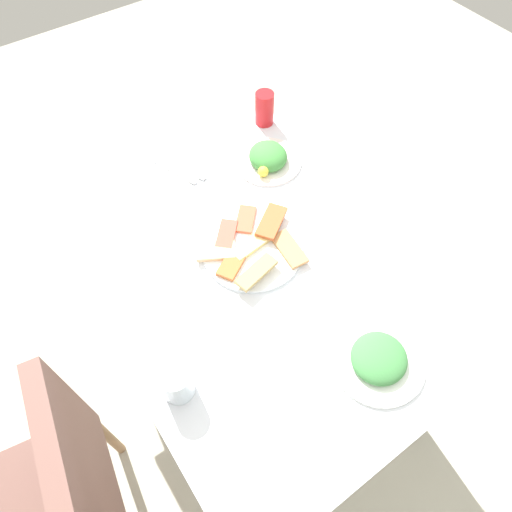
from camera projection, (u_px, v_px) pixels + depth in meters
The scene contains 11 objects.
ground_plane at pixel (258, 368), 1.96m from camera, with size 6.00×6.00×0.00m, color #BBB7A5.
dining_table at pixel (258, 285), 1.39m from camera, with size 1.17×0.89×0.77m.
dining_chair at pixel (59, 495), 1.25m from camera, with size 0.48×0.49×0.88m.
pide_platter at pixel (251, 247), 1.36m from camera, with size 0.30×0.32×0.04m.
salad_plate_greens at pixel (378, 359), 1.16m from camera, with size 0.24×0.24×0.05m.
salad_plate_rice at pixel (268, 158), 1.55m from camera, with size 0.23×0.23×0.07m.
soda_can at pixel (264, 108), 1.63m from camera, with size 0.07×0.07×0.12m, color red.
drinking_glass at pixel (177, 383), 1.09m from camera, with size 0.08×0.08×0.10m, color silver.
paper_napkin at pixel (180, 171), 1.55m from camera, with size 0.14×0.14×0.00m, color white.
fork at pixel (185, 167), 1.55m from camera, with size 0.18×0.02×0.01m, color silver.
spoon at pixel (175, 172), 1.54m from camera, with size 0.18×0.01×0.01m, color silver.
Camera 1 is at (-0.58, 0.41, 1.89)m, focal length 32.51 mm.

